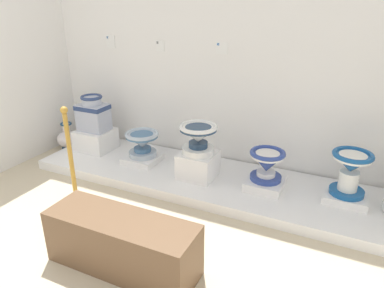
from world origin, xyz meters
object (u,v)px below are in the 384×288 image
object	(u,v)px
plinth_block_central_ornate	(143,158)
antique_toilet_central_ornate	(142,141)
plinth_block_squat_floral	(265,183)
antique_toilet_tall_cobalt	(351,167)
info_placard_second	(160,46)
plinth_block_slender_white	(96,139)
plinth_block_leftmost	(198,165)
decorative_vase_companion	(68,138)
info_placard_first	(111,41)
antique_toilet_slender_white	(93,113)
antique_toilet_squat_floral	(267,162)
plinth_block_tall_cobalt	(345,197)
stanchion_post_near_left	(73,177)
info_placard_third	(222,48)
museum_bench	(122,243)

from	to	relation	value
plinth_block_central_ornate	antique_toilet_central_ornate	world-z (taller)	antique_toilet_central_ornate
antique_toilet_central_ornate	plinth_block_squat_floral	xyz separation A→B (m)	(1.38, -0.01, -0.19)
antique_toilet_tall_cobalt	info_placard_second	distance (m)	2.30
plinth_block_slender_white	plinth_block_central_ornate	xyz separation A→B (m)	(0.69, -0.06, -0.09)
plinth_block_leftmost	antique_toilet_central_ornate	bearing A→B (deg)	173.98
info_placard_second	decorative_vase_companion	xyz separation A→B (m)	(-1.16, -0.38, -1.15)
info_placard_first	decorative_vase_companion	size ratio (longest dim) A/B	0.42
antique_toilet_slender_white	plinth_block_leftmost	distance (m)	1.44
plinth_block_leftmost	antique_toilet_squat_floral	bearing A→B (deg)	5.76
antique_toilet_tall_cobalt	plinth_block_tall_cobalt	bearing A→B (deg)	26.57
info_placard_first	antique_toilet_slender_white	bearing A→B (deg)	-92.24
plinth_block_squat_floral	plinth_block_slender_white	bearing A→B (deg)	178.24
plinth_block_central_ornate	stanchion_post_near_left	xyz separation A→B (m)	(-0.17, -0.89, 0.15)
info_placard_first	info_placard_second	xyz separation A→B (m)	(0.67, -0.00, -0.02)
plinth_block_tall_cobalt	info_placard_second	distance (m)	2.43
antique_toilet_slender_white	decorative_vase_companion	world-z (taller)	antique_toilet_slender_white
antique_toilet_squat_floral	info_placard_first	xyz separation A→B (m)	(-2.05, 0.48, 0.95)
plinth_block_central_ornate	antique_toilet_tall_cobalt	bearing A→B (deg)	1.51
stanchion_post_near_left	plinth_block_slender_white	bearing A→B (deg)	119.08
plinth_block_squat_floral	antique_toilet_squat_floral	size ratio (longest dim) A/B	1.14
plinth_block_leftmost	info_placard_third	distance (m)	1.21
antique_toilet_central_ornate	plinth_block_leftmost	bearing A→B (deg)	-6.02
info_placard_second	info_placard_third	xyz separation A→B (m)	(0.72, 0.00, 0.01)
antique_toilet_squat_floral	museum_bench	bearing A→B (deg)	-115.10
decorative_vase_companion	plinth_block_tall_cobalt	bearing A→B (deg)	-0.62
plinth_block_central_ornate	info_placard_third	world-z (taller)	info_placard_third
antique_toilet_squat_floral	info_placard_first	distance (m)	2.31
info_placard_first	decorative_vase_companion	world-z (taller)	info_placard_first
plinth_block_central_ornate	decorative_vase_companion	size ratio (longest dim) A/B	1.08
plinth_block_central_ornate	stanchion_post_near_left	size ratio (longest dim) A/B	0.40
plinth_block_slender_white	plinth_block_tall_cobalt	size ratio (longest dim) A/B	1.07
plinth_block_tall_cobalt	info_placard_second	size ratio (longest dim) A/B	3.27
plinth_block_tall_cobalt	stanchion_post_near_left	xyz separation A→B (m)	(-2.25, -0.94, 0.15)
plinth_block_slender_white	info_placard_third	bearing A→B (deg)	16.37
plinth_block_central_ornate	museum_bench	xyz separation A→B (m)	(0.72, -1.40, 0.07)
antique_toilet_squat_floral	info_placard_second	distance (m)	1.74
plinth_block_leftmost	plinth_block_tall_cobalt	world-z (taller)	plinth_block_leftmost
info_placard_third	antique_toilet_squat_floral	bearing A→B (deg)	-35.73
plinth_block_squat_floral	info_placard_third	bearing A→B (deg)	144.27
plinth_block_squat_floral	plinth_block_central_ornate	bearing A→B (deg)	179.74
plinth_block_slender_white	plinth_block_leftmost	xyz separation A→B (m)	(1.40, -0.13, 0.01)
antique_toilet_central_ornate	plinth_block_leftmost	world-z (taller)	antique_toilet_central_ornate
plinth_block_central_ornate	antique_toilet_central_ornate	distance (m)	0.20
info_placard_third	antique_toilet_slender_white	bearing A→B (deg)	-163.63
antique_toilet_tall_cobalt	antique_toilet_squat_floral	bearing A→B (deg)	-175.09
info_placard_second	museum_bench	bearing A→B (deg)	-68.54
plinth_block_slender_white	info_placard_first	xyz separation A→B (m)	(0.02, 0.41, 1.09)
antique_toilet_squat_floral	antique_toilet_tall_cobalt	size ratio (longest dim) A/B	0.84
plinth_block_leftmost	decorative_vase_companion	bearing A→B (deg)	175.00
antique_toilet_squat_floral	plinth_block_tall_cobalt	distance (m)	0.75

